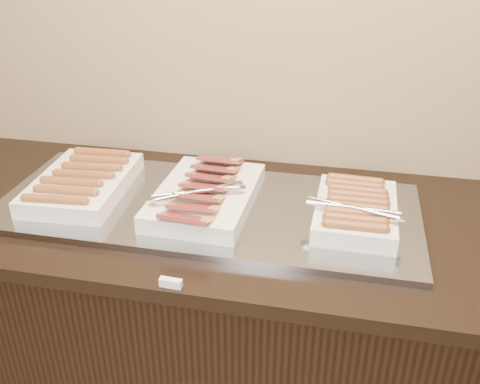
# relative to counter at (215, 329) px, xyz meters

# --- Properties ---
(counter) EXTENTS (2.06, 0.76, 0.90)m
(counter) POSITION_rel_counter_xyz_m (0.00, 0.00, 0.00)
(counter) COLOR black
(counter) RESTS_ON ground
(warming_tray) EXTENTS (1.20, 0.50, 0.02)m
(warming_tray) POSITION_rel_counter_xyz_m (-0.01, 0.00, 0.46)
(warming_tray) COLOR gray
(warming_tray) RESTS_ON counter
(dish_left) EXTENTS (0.27, 0.39, 0.07)m
(dish_left) POSITION_rel_counter_xyz_m (-0.39, -0.00, 0.50)
(dish_left) COLOR white
(dish_left) RESTS_ON warming_tray
(dish_center) EXTENTS (0.28, 0.42, 0.09)m
(dish_center) POSITION_rel_counter_xyz_m (-0.02, -0.00, 0.50)
(dish_center) COLOR white
(dish_center) RESTS_ON warming_tray
(dish_right) EXTENTS (0.27, 0.32, 0.08)m
(dish_right) POSITION_rel_counter_xyz_m (0.40, -0.00, 0.50)
(dish_right) COLOR white
(dish_right) RESTS_ON warming_tray
(label_holder) EXTENTS (0.05, 0.02, 0.02)m
(label_holder) POSITION_rel_counter_xyz_m (-0.00, -0.36, 0.46)
(label_holder) COLOR white
(label_holder) RESTS_ON counter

